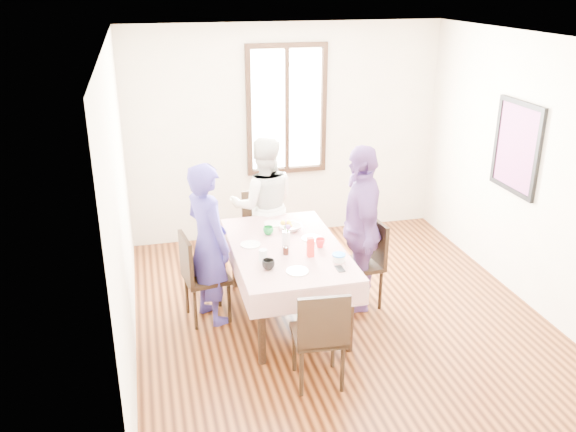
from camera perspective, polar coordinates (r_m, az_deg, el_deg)
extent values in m
plane|color=black|center=(6.20, 4.84, -9.41)|extent=(4.50, 4.50, 0.00)
plane|color=beige|center=(7.70, -0.17, 7.83)|extent=(4.00, 0.00, 4.00)
plane|color=beige|center=(6.54, 22.14, 3.67)|extent=(0.00, 4.50, 4.50)
cube|color=black|center=(7.61, -0.13, 9.99)|extent=(1.02, 0.06, 1.62)
cube|color=white|center=(7.62, -0.15, 10.00)|extent=(0.90, 0.02, 1.50)
cube|color=red|center=(6.71, 20.79, 6.07)|extent=(0.04, 0.76, 0.96)
cube|color=black|center=(6.02, -0.11, -6.26)|extent=(0.93, 1.59, 0.75)
cube|color=#56060D|center=(5.85, -0.12, -2.96)|extent=(1.05, 1.71, 0.01)
cube|color=black|center=(6.00, -7.69, -5.70)|extent=(0.48, 0.48, 0.91)
cube|color=black|center=(6.23, 6.72, -4.56)|extent=(0.46, 0.46, 0.91)
cube|color=black|center=(6.95, -2.26, -1.55)|extent=(0.45, 0.45, 0.91)
cube|color=black|center=(5.06, 2.88, -11.10)|extent=(0.45, 0.45, 0.91)
imported|color=navy|center=(5.85, -7.66, -2.61)|extent=(0.60, 0.70, 1.62)
imported|color=silver|center=(6.80, -2.27, 0.99)|extent=(0.83, 0.68, 1.58)
imported|color=#5E3B77|center=(6.06, 6.71, -1.16)|extent=(0.62, 1.07, 1.72)
imported|color=black|center=(5.39, -1.86, -4.59)|extent=(0.15, 0.15, 0.09)
imported|color=red|center=(5.82, 3.05, -2.55)|extent=(0.12, 0.12, 0.09)
imported|color=#0C7226|center=(6.10, -1.87, -1.38)|extent=(0.14, 0.14, 0.08)
imported|color=white|center=(6.21, 0.22, -1.09)|extent=(0.28, 0.28, 0.06)
cube|color=red|center=(5.61, 2.14, -2.94)|extent=(0.06, 0.06, 0.19)
cylinder|color=white|center=(5.57, 4.81, -3.98)|extent=(0.12, 0.12, 0.06)
cylinder|color=black|center=(5.67, -0.22, -3.27)|extent=(0.06, 0.06, 0.08)
cylinder|color=silver|center=(5.54, -2.37, -3.74)|extent=(0.08, 0.08, 0.11)
cube|color=black|center=(5.43, 4.93, -4.98)|extent=(0.07, 0.13, 0.01)
cylinder|color=silver|center=(5.83, -0.18, -2.17)|extent=(0.08, 0.08, 0.15)
cylinder|color=white|center=(5.89, -3.56, -2.70)|extent=(0.20, 0.20, 0.01)
cylinder|color=white|center=(6.01, 2.27, -2.14)|extent=(0.20, 0.20, 0.01)
cylinder|color=white|center=(6.37, -1.41, -0.72)|extent=(0.20, 0.20, 0.01)
cylinder|color=white|center=(5.36, 0.90, -5.23)|extent=(0.20, 0.20, 0.01)
cylinder|color=blue|center=(5.55, 4.82, -3.65)|extent=(0.12, 0.12, 0.01)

